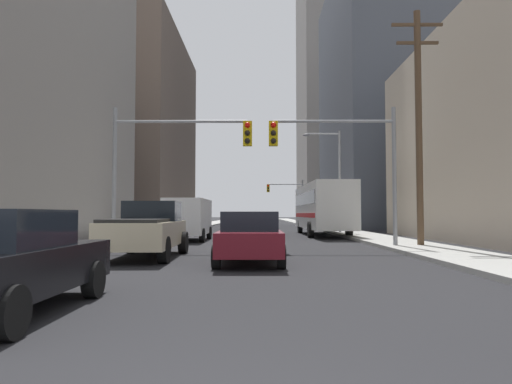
% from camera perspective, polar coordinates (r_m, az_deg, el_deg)
% --- Properties ---
extents(sidewalk_left, '(2.87, 160.00, 0.15)m').
position_cam_1_polar(sidewalk_left, '(53.05, -7.18, -4.19)').
color(sidewalk_left, '#9E9E99').
rests_on(sidewalk_left, ground).
extents(sidewalk_right, '(2.87, 160.00, 0.15)m').
position_cam_1_polar(sidewalk_right, '(52.99, 7.57, -4.19)').
color(sidewalk_right, '#9E9E99').
rests_on(sidewalk_right, ground).
extents(city_bus, '(2.75, 11.55, 3.40)m').
position_cam_1_polar(city_bus, '(31.72, 8.19, -1.84)').
color(city_bus, silver).
rests_on(city_bus, ground).
extents(pickup_truck_beige, '(2.21, 5.48, 1.90)m').
position_cam_1_polar(pickup_truck_beige, '(15.93, -13.31, -4.53)').
color(pickup_truck_beige, '#C6B793').
rests_on(pickup_truck_beige, ground).
extents(cargo_van_white, '(2.16, 5.22, 2.26)m').
position_cam_1_polar(cargo_van_white, '(25.61, -8.34, -3.07)').
color(cargo_van_white, white).
rests_on(cargo_van_white, ground).
extents(sedan_black, '(1.95, 4.21, 1.52)m').
position_cam_1_polar(sedan_black, '(7.67, -29.07, -7.51)').
color(sedan_black, black).
rests_on(sedan_black, ground).
extents(sedan_maroon, '(1.95, 4.22, 1.52)m').
position_cam_1_polar(sedan_maroon, '(13.57, -0.76, -5.61)').
color(sedan_maroon, maroon).
rests_on(sedan_maroon, ground).
extents(sedan_blue, '(1.95, 4.25, 1.52)m').
position_cam_1_polar(sedan_blue, '(34.31, 0.26, -3.87)').
color(sedan_blue, navy).
rests_on(sedan_blue, ground).
extents(traffic_signal_near_left, '(5.95, 0.44, 6.00)m').
position_cam_1_polar(traffic_signal_near_left, '(19.99, -9.86, 5.03)').
color(traffic_signal_near_left, gray).
rests_on(traffic_signal_near_left, ground).
extents(traffic_signal_near_right, '(5.41, 0.44, 6.00)m').
position_cam_1_polar(traffic_signal_near_right, '(19.95, 10.14, 4.98)').
color(traffic_signal_near_right, gray).
rests_on(traffic_signal_near_right, ground).
extents(traffic_signal_far_right, '(4.85, 0.44, 6.00)m').
position_cam_1_polar(traffic_signal_far_right, '(61.43, 3.81, -0.26)').
color(traffic_signal_far_right, gray).
rests_on(traffic_signal_far_right, ground).
extents(utility_pole_right, '(2.20, 0.28, 10.26)m').
position_cam_1_polar(utility_pole_right, '(21.20, 19.45, 8.17)').
color(utility_pole_right, brown).
rests_on(utility_pole_right, ground).
extents(street_lamp_right, '(2.75, 0.32, 7.50)m').
position_cam_1_polar(street_lamp_right, '(33.97, 9.53, 2.59)').
color(street_lamp_right, gray).
rests_on(street_lamp_right, ground).
extents(building_left_mid_office, '(22.27, 22.17, 21.03)m').
position_cam_1_polar(building_left_mid_office, '(55.55, -20.63, 6.84)').
color(building_left_mid_office, '#66564C').
rests_on(building_left_mid_office, ground).
extents(building_right_mid_block, '(18.90, 23.20, 28.92)m').
position_cam_1_polar(building_right_mid_block, '(57.02, 18.98, 10.61)').
color(building_right_mid_block, '#4C515B').
rests_on(building_right_mid_block, ground).
extents(building_right_far_highrise, '(17.94, 23.84, 73.78)m').
position_cam_1_polar(building_right_far_highrise, '(103.21, 10.73, 17.41)').
color(building_right_far_highrise, gray).
rests_on(building_right_far_highrise, ground).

